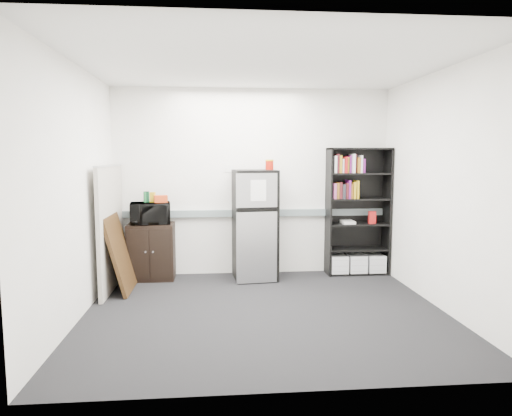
# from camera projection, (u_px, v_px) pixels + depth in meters

# --- Properties ---
(floor) EXTENTS (4.00, 4.00, 0.00)m
(floor) POSITION_uv_depth(u_px,v_px,m) (265.00, 312.00, 5.09)
(floor) COLOR black
(floor) RESTS_ON ground
(wall_back) EXTENTS (4.00, 0.02, 2.70)m
(wall_back) POSITION_uv_depth(u_px,v_px,m) (253.00, 182.00, 6.67)
(wall_back) COLOR white
(wall_back) RESTS_ON floor
(wall_right) EXTENTS (0.02, 3.50, 2.70)m
(wall_right) POSITION_uv_depth(u_px,v_px,m) (443.00, 190.00, 5.11)
(wall_right) COLOR white
(wall_right) RESTS_ON floor
(wall_left) EXTENTS (0.02, 3.50, 2.70)m
(wall_left) POSITION_uv_depth(u_px,v_px,m) (76.00, 193.00, 4.76)
(wall_left) COLOR white
(wall_left) RESTS_ON floor
(ceiling) EXTENTS (4.00, 3.50, 0.02)m
(ceiling) POSITION_uv_depth(u_px,v_px,m) (266.00, 63.00, 4.79)
(ceiling) COLOR white
(ceiling) RESTS_ON wall_back
(electrical_raceway) EXTENTS (3.92, 0.05, 0.10)m
(electrical_raceway) POSITION_uv_depth(u_px,v_px,m) (253.00, 213.00, 6.69)
(electrical_raceway) COLOR slate
(electrical_raceway) RESTS_ON wall_back
(wall_note) EXTENTS (0.14, 0.00, 0.10)m
(wall_note) POSITION_uv_depth(u_px,v_px,m) (229.00, 169.00, 6.61)
(wall_note) COLOR white
(wall_note) RESTS_ON wall_back
(bookshelf) EXTENTS (0.90, 0.34, 1.85)m
(bookshelf) POSITION_uv_depth(u_px,v_px,m) (358.00, 212.00, 6.67)
(bookshelf) COLOR black
(bookshelf) RESTS_ON floor
(cubicle_partition) EXTENTS (0.06, 1.30, 1.62)m
(cubicle_partition) POSITION_uv_depth(u_px,v_px,m) (111.00, 228.00, 5.90)
(cubicle_partition) COLOR #A8A095
(cubicle_partition) RESTS_ON floor
(cabinet) EXTENTS (0.64, 0.43, 0.80)m
(cabinet) POSITION_uv_depth(u_px,v_px,m) (151.00, 252.00, 6.41)
(cabinet) COLOR black
(cabinet) RESTS_ON floor
(microwave) EXTENTS (0.58, 0.43, 0.30)m
(microwave) POSITION_uv_depth(u_px,v_px,m) (150.00, 213.00, 6.33)
(microwave) COLOR black
(microwave) RESTS_ON cabinet
(snack_box_a) EXTENTS (0.08, 0.07, 0.15)m
(snack_box_a) POSITION_uv_depth(u_px,v_px,m) (146.00, 197.00, 6.33)
(snack_box_a) COLOR #1A5C2C
(snack_box_a) RESTS_ON microwave
(snack_box_b) EXTENTS (0.07, 0.06, 0.15)m
(snack_box_b) POSITION_uv_depth(u_px,v_px,m) (146.00, 197.00, 6.33)
(snack_box_b) COLOR #0B321B
(snack_box_b) RESTS_ON microwave
(snack_box_c) EXTENTS (0.08, 0.06, 0.14)m
(snack_box_c) POSITION_uv_depth(u_px,v_px,m) (153.00, 197.00, 6.34)
(snack_box_c) COLOR gold
(snack_box_c) RESTS_ON microwave
(snack_bag) EXTENTS (0.20, 0.14, 0.10)m
(snack_bag) POSITION_uv_depth(u_px,v_px,m) (161.00, 199.00, 6.30)
(snack_bag) COLOR #C33A13
(snack_bag) RESTS_ON microwave
(refrigerator) EXTENTS (0.63, 0.66, 1.54)m
(refrigerator) POSITION_uv_depth(u_px,v_px,m) (255.00, 225.00, 6.41)
(refrigerator) COLOR black
(refrigerator) RESTS_ON floor
(coffee_can) EXTENTS (0.12, 0.12, 0.16)m
(coffee_can) POSITION_uv_depth(u_px,v_px,m) (269.00, 164.00, 6.46)
(coffee_can) COLOR #A61507
(coffee_can) RESTS_ON refrigerator
(framed_poster) EXTENTS (0.30, 0.78, 0.99)m
(framed_poster) POSITION_uv_depth(u_px,v_px,m) (120.00, 252.00, 5.85)
(framed_poster) COLOR #301E0D
(framed_poster) RESTS_ON floor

